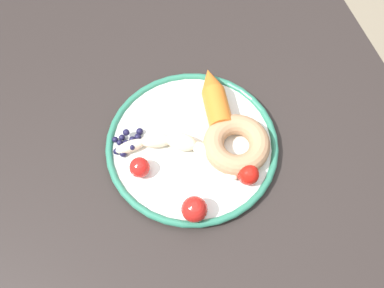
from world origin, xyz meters
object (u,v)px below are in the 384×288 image
at_px(blueberry_pile, 128,142).
at_px(tomato_far, 248,174).
at_px(donut, 237,144).
at_px(banana, 180,147).
at_px(carrot_orange, 214,97).
at_px(plate, 192,145).
at_px(tomato_mid, 140,167).
at_px(tomato_near, 194,209).
at_px(dining_table, 183,181).

relative_size(blueberry_pile, tomato_far, 1.64).
bearing_deg(donut, banana, -104.91).
relative_size(carrot_orange, donut, 1.10).
xyz_separation_m(plate, tomato_mid, (0.02, -0.10, 0.02)).
distance_m(blueberry_pile, tomato_far, 0.21).
bearing_deg(tomato_mid, banana, 103.61).
bearing_deg(carrot_orange, donut, 3.77).
bearing_deg(plate, tomato_mid, -75.68).
bearing_deg(blueberry_pile, donut, 69.82).
bearing_deg(tomato_near, dining_table, 174.81).
xyz_separation_m(dining_table, tomato_mid, (0.01, -0.07, 0.13)).
relative_size(dining_table, donut, 8.95).
bearing_deg(carrot_orange, banana, -48.58).
distance_m(blueberry_pile, tomato_mid, 0.06).
bearing_deg(donut, tomato_near, -48.65).
distance_m(banana, blueberry_pile, 0.09).
distance_m(dining_table, plate, 0.11).
relative_size(carrot_orange, blueberry_pile, 2.14).
relative_size(tomato_near, tomato_far, 1.16).
height_order(plate, tomato_far, tomato_far).
xyz_separation_m(banana, blueberry_pile, (-0.04, -0.08, -0.01)).
bearing_deg(carrot_orange, tomato_mid, -59.72).
relative_size(dining_table, tomato_mid, 29.90).
bearing_deg(carrot_orange, tomato_far, 2.27).
xyz_separation_m(plate, blueberry_pile, (-0.03, -0.10, 0.01)).
bearing_deg(plate, donut, 65.56).
height_order(plate, blueberry_pile, blueberry_pile).
bearing_deg(tomato_mid, tomato_near, 33.90).
distance_m(plate, tomato_mid, 0.10).
xyz_separation_m(tomato_near, tomato_mid, (-0.09, -0.06, -0.00)).
bearing_deg(tomato_far, carrot_orange, -177.73).
bearing_deg(banana, tomato_far, 48.15).
relative_size(dining_table, blueberry_pile, 17.29).
relative_size(plate, tomato_far, 8.37).
distance_m(banana, tomato_mid, 0.08).
relative_size(dining_table, tomato_near, 24.42).
height_order(dining_table, plate, plate).
bearing_deg(plate, blueberry_pile, -107.25).
xyz_separation_m(dining_table, banana, (-0.01, 0.00, 0.12)).
height_order(plate, tomato_near, tomato_near).
bearing_deg(donut, carrot_orange, -176.23).
bearing_deg(dining_table, tomato_near, -5.19).
bearing_deg(dining_table, donut, 80.06).
xyz_separation_m(carrot_orange, tomato_mid, (0.09, -0.16, -0.00)).
bearing_deg(blueberry_pile, banana, 64.31).
xyz_separation_m(dining_table, tomato_near, (0.10, -0.01, 0.13)).
height_order(dining_table, carrot_orange, carrot_orange).
xyz_separation_m(carrot_orange, donut, (0.10, 0.01, -0.00)).
bearing_deg(carrot_orange, blueberry_pile, -77.91).
xyz_separation_m(plate, tomato_far, (0.09, 0.07, 0.02)).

